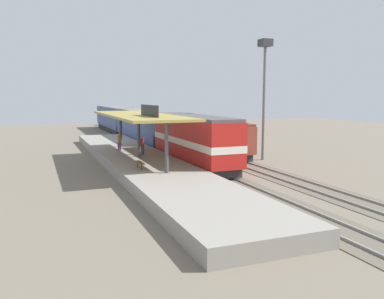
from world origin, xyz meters
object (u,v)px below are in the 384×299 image
at_px(freight_car, 216,137).
at_px(locomotive, 193,140).
at_px(passenger_carriage_front, 143,127).
at_px(passenger_carriage_rear, 113,118).
at_px(platform_bench, 139,163).
at_px(person_waiting, 142,144).
at_px(person_walking, 119,141).
at_px(light_mast, 265,74).

bearing_deg(freight_car, locomotive, -132.58).
xyz_separation_m(passenger_carriage_front, passenger_carriage_rear, (0.00, 20.80, 0.00)).
height_order(platform_bench, freight_car, freight_car).
height_order(passenger_carriage_front, passenger_carriage_rear, same).
xyz_separation_m(passenger_carriage_rear, freight_car, (4.60, -33.79, -0.34)).
height_order(locomotive, person_waiting, locomotive).
height_order(platform_bench, person_waiting, person_waiting).
bearing_deg(passenger_carriage_rear, person_walking, -99.47).
height_order(passenger_carriage_rear, person_walking, passenger_carriage_rear).
bearing_deg(person_walking, platform_bench, -93.18).
bearing_deg(passenger_carriage_rear, light_mast, -78.37).
xyz_separation_m(passenger_carriage_front, person_waiting, (-3.96, -15.18, -0.46)).
height_order(light_mast, person_walking, light_mast).
bearing_deg(locomotive, platform_bench, -145.05).
bearing_deg(platform_bench, light_mast, 20.26).
bearing_deg(person_walking, light_mast, -22.38).
bearing_deg(locomotive, freight_car, 47.42).
height_order(platform_bench, person_walking, person_walking).
xyz_separation_m(platform_bench, passenger_carriage_rear, (6.00, 42.99, 0.97)).
bearing_deg(passenger_carriage_rear, locomotive, -90.00).
distance_m(freight_car, person_waiting, 8.84).
xyz_separation_m(freight_car, person_walking, (-10.01, 1.34, -0.12)).
distance_m(platform_bench, freight_car, 14.05).
relative_size(passenger_carriage_front, light_mast, 1.71).
distance_m(passenger_carriage_front, light_mast, 19.76).
height_order(person_waiting, person_walking, same).
height_order(platform_bench, passenger_carriage_rear, passenger_carriage_rear).
bearing_deg(freight_car, light_mast, -52.07).
bearing_deg(passenger_carriage_front, light_mast, -65.48).
distance_m(passenger_carriage_front, person_walking, 12.86).
xyz_separation_m(passenger_carriage_front, light_mast, (7.80, -17.10, 6.08)).
xyz_separation_m(person_waiting, person_walking, (-1.45, 3.53, 0.00)).
relative_size(locomotive, passenger_carriage_front, 0.72).
distance_m(passenger_carriage_rear, freight_car, 34.11).
xyz_separation_m(passenger_carriage_front, person_walking, (-5.41, -11.66, -0.46)).
xyz_separation_m(freight_car, light_mast, (3.20, -4.11, 6.43)).
bearing_deg(freight_car, passenger_carriage_rear, 97.75).
bearing_deg(platform_bench, person_waiting, 73.80).
relative_size(platform_bench, passenger_carriage_front, 0.08).
distance_m(light_mast, person_walking, 15.72).
relative_size(freight_car, light_mast, 1.03).
distance_m(passenger_carriage_front, freight_car, 13.79).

